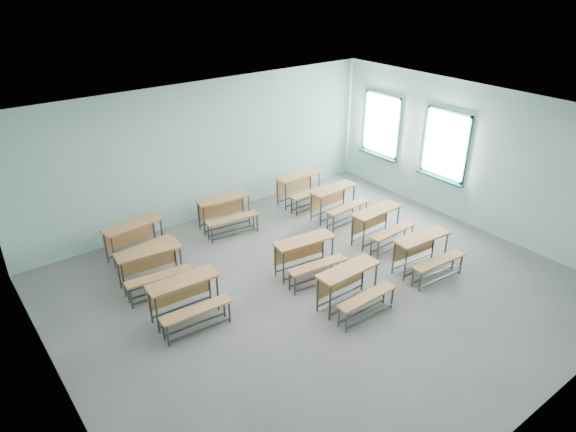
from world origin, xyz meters
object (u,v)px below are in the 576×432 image
at_px(desk_unit_r2c2, 336,199).
at_px(desk_unit_r1c2, 380,222).
at_px(desk_unit_r2c0, 151,264).
at_px(desk_unit_r3c0, 136,236).
at_px(desk_unit_r0c1, 352,283).
at_px(desk_unit_r1c1, 307,253).
at_px(desk_unit_r3c2, 301,185).
at_px(desk_unit_r1c0, 186,295).
at_px(desk_unit_r0c2, 425,249).
at_px(desk_unit_r3c1, 226,209).

bearing_deg(desk_unit_r2c2, desk_unit_r1c2, -95.15).
xyz_separation_m(desk_unit_r2c0, desk_unit_r3c0, (0.19, 1.17, 0.00)).
relative_size(desk_unit_r0c1, desk_unit_r1c2, 0.98).
height_order(desk_unit_r1c1, desk_unit_r3c2, same).
bearing_deg(desk_unit_r1c0, desk_unit_r0c2, -14.73).
height_order(desk_unit_r2c0, desk_unit_r3c0, same).
xyz_separation_m(desk_unit_r1c2, desk_unit_r3c0, (-4.40, 2.55, 0.00)).
distance_m(desk_unit_r1c0, desk_unit_r3c1, 3.32).
height_order(desk_unit_r0c1, desk_unit_r3c0, same).
height_order(desk_unit_r2c0, desk_unit_r3c1, same).
relative_size(desk_unit_r2c2, desk_unit_r3c0, 0.97).
bearing_deg(desk_unit_r1c0, desk_unit_r0c1, -26.77).
relative_size(desk_unit_r0c2, desk_unit_r2c0, 0.99).
relative_size(desk_unit_r3c1, desk_unit_r3c2, 1.06).
height_order(desk_unit_r0c1, desk_unit_r2c0, same).
bearing_deg(desk_unit_r3c0, desk_unit_r1c0, -99.80).
distance_m(desk_unit_r2c0, desk_unit_r3c1, 2.57).
height_order(desk_unit_r1c1, desk_unit_r1c2, same).
height_order(desk_unit_r1c2, desk_unit_r2c2, same).
distance_m(desk_unit_r0c2, desk_unit_r1c2, 1.36).
height_order(desk_unit_r1c0, desk_unit_r3c0, same).
distance_m(desk_unit_r1c1, desk_unit_r2c0, 2.91).
bearing_deg(desk_unit_r3c2, desk_unit_r3c0, 178.08).
xyz_separation_m(desk_unit_r0c2, desk_unit_r2c0, (-4.43, 2.73, 0.00)).
relative_size(desk_unit_r0c1, desk_unit_r3c1, 0.93).
bearing_deg(desk_unit_r0c2, desk_unit_r3c0, 142.10).
distance_m(desk_unit_r0c2, desk_unit_r3c1, 4.43).
bearing_deg(desk_unit_r1c0, desk_unit_r3c2, 32.48).
distance_m(desk_unit_r1c2, desk_unit_r2c0, 4.80).
bearing_deg(desk_unit_r3c0, desk_unit_r1c2, -36.50).
distance_m(desk_unit_r1c2, desk_unit_r3c2, 2.56).
xyz_separation_m(desk_unit_r3c0, desk_unit_r3c1, (2.10, -0.01, 0.00)).
bearing_deg(desk_unit_r0c2, desk_unit_r3c1, 123.46).
relative_size(desk_unit_r0c1, desk_unit_r1c1, 0.93).
height_order(desk_unit_r0c2, desk_unit_r2c0, same).
bearing_deg(desk_unit_r3c0, desk_unit_r0c1, -65.75).
height_order(desk_unit_r0c2, desk_unit_r1c0, same).
relative_size(desk_unit_r1c1, desk_unit_r3c2, 1.05).
xyz_separation_m(desk_unit_r0c1, desk_unit_r3c1, (-0.20, 3.87, 0.00)).
relative_size(desk_unit_r0c1, desk_unit_r2c0, 0.94).
bearing_deg(desk_unit_r1c1, desk_unit_r2c0, 157.62).
distance_m(desk_unit_r0c1, desk_unit_r3c2, 4.38).
relative_size(desk_unit_r2c2, desk_unit_r3c1, 0.96).
height_order(desk_unit_r0c1, desk_unit_r1c0, same).
bearing_deg(desk_unit_r3c0, desk_unit_r0c2, -49.03).
height_order(desk_unit_r1c2, desk_unit_r3c1, same).
bearing_deg(desk_unit_r2c2, desk_unit_r0c2, -97.64).
bearing_deg(desk_unit_r2c2, desk_unit_r1c1, -147.93).
bearing_deg(desk_unit_r1c1, desk_unit_r1c2, 9.12).
xyz_separation_m(desk_unit_r0c1, desk_unit_r2c0, (-2.50, 2.71, 0.00)).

